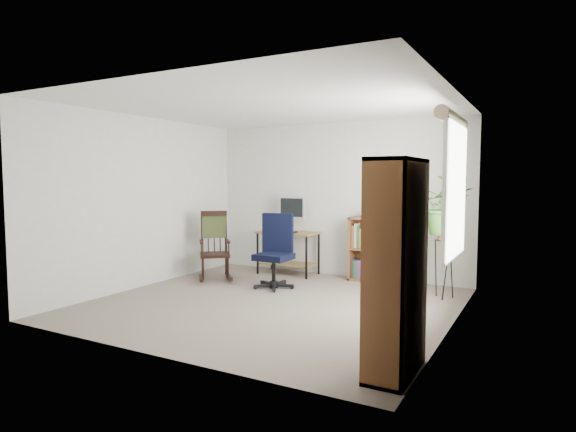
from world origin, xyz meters
The scene contains 18 objects.
floor centered at (0.00, 0.00, 0.00)m, with size 4.20×4.00×0.00m, color gray.
ceiling centered at (0.00, 0.00, 2.40)m, with size 4.20×4.00×0.00m, color white.
wall_back centered at (0.00, 2.00, 1.20)m, with size 4.20×0.00×2.40m, color silver.
wall_front centered at (0.00, -2.00, 1.20)m, with size 4.20×0.00×2.40m, color silver.
wall_left centered at (-2.10, 0.00, 1.20)m, with size 0.00×4.00×2.40m, color silver.
wall_right centered at (2.10, 0.00, 1.20)m, with size 0.00×4.00×2.40m, color silver.
window centered at (2.06, 0.30, 1.40)m, with size 0.12×1.20×1.50m, color silver, non-canonical shape.
desk centered at (-0.70, 1.70, 0.34)m, with size 0.95×0.52×0.68m, color olive, non-canonical shape.
monitor centered at (-0.70, 1.84, 0.96)m, with size 0.46×0.16×0.56m, color silver, non-canonical shape.
keyboard centered at (-0.70, 1.58, 0.70)m, with size 0.40×0.15×0.03m, color black.
office_chair centered at (-0.41, 0.73, 0.53)m, with size 0.58×0.58×1.06m, color black, non-canonical shape.
rocking_chair centered at (-1.47, 0.79, 0.53)m, with size 0.54×0.91×1.05m, color black, non-canonical shape.
low_bookshelf centered at (0.77, 1.82, 0.48)m, with size 0.90×0.30×0.95m, color brown, non-canonical shape.
tall_bookshelf centered at (1.92, -1.38, 0.84)m, with size 0.32×0.74×1.69m, color brown, non-canonical shape.
plant_stand centered at (1.80, 1.28, 0.44)m, with size 0.24×0.24×0.88m, color black, non-canonical shape.
spider_plant centered at (1.80, 1.28, 1.55)m, with size 1.69×1.88×1.46m, color #386724.
potted_plant_small centered at (1.05, 1.83, 1.01)m, with size 0.13×0.24×0.11m, color #386724.
framed_picture centered at (0.77, 1.97, 1.53)m, with size 0.32×0.04×0.32m, color black, non-canonical shape.
Camera 1 is at (2.94, -5.01, 1.53)m, focal length 30.00 mm.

